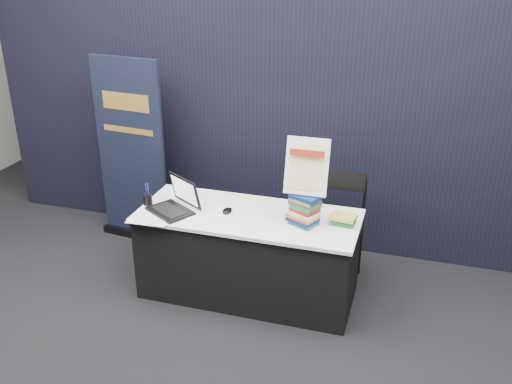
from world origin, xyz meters
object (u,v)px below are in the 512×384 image
object	(u,v)px
book_stack_short	(343,219)
info_sign	(307,167)
laptop	(172,203)
pullup_banner	(132,163)
book_stack_tall	(304,210)
display_table	(248,254)
stacking_chair	(335,225)

from	to	relation	value
book_stack_short	info_sign	distance (m)	0.52
laptop	pullup_banner	distance (m)	1.06
pullup_banner	book_stack_tall	bearing A→B (deg)	-13.79
book_stack_short	info_sign	size ratio (longest dim) A/B	0.44
book_stack_short	info_sign	world-z (taller)	info_sign
book_stack_tall	pullup_banner	bearing A→B (deg)	160.01
book_stack_tall	pullup_banner	xyz separation A→B (m)	(-1.86, 0.67, -0.07)
display_table	stacking_chair	size ratio (longest dim) A/B	1.84
book_stack_tall	book_stack_short	world-z (taller)	book_stack_tall
laptop	stacking_chair	distance (m)	1.40
info_sign	book_stack_short	bearing A→B (deg)	12.58
display_table	laptop	distance (m)	0.77
info_sign	pullup_banner	size ratio (longest dim) A/B	0.25
display_table	laptop	world-z (taller)	laptop
info_sign	pullup_banner	bearing A→B (deg)	160.05
laptop	info_sign	world-z (taller)	info_sign
laptop	pullup_banner	world-z (taller)	pullup_banner
book_stack_short	pullup_banner	size ratio (longest dim) A/B	0.11
display_table	book_stack_tall	xyz separation A→B (m)	(0.47, -0.04, 0.50)
laptop	stacking_chair	bearing A→B (deg)	53.56
display_table	book_stack_short	distance (m)	0.87
laptop	info_sign	xyz separation A→B (m)	(1.09, 0.09, 0.40)
display_table	book_stack_tall	distance (m)	0.69
display_table	stacking_chair	distance (m)	0.79
display_table	info_sign	xyz separation A→B (m)	(0.47, -0.01, 0.84)
book_stack_tall	info_sign	size ratio (longest dim) A/B	0.57
book_stack_short	pullup_banner	distance (m)	2.22
book_stack_short	pullup_banner	xyz separation A→B (m)	(-2.15, 0.58, 0.02)
stacking_chair	info_sign	bearing A→B (deg)	-111.69
laptop	book_stack_short	bearing A→B (deg)	38.09
info_sign	pullup_banner	world-z (taller)	pullup_banner
pullup_banner	stacking_chair	xyz separation A→B (m)	(2.04, -0.22, -0.27)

